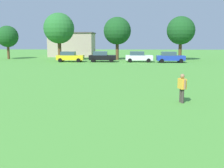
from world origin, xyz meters
TOP-DOWN VIEW (x-y plane):
  - ground_plane at (0.00, 30.00)m, footprint 160.00×160.00m
  - adult_bystander at (7.85, 14.97)m, footprint 0.42×0.74m
  - parked_car_yellow_0 at (-4.18, 44.32)m, footprint 4.30×2.02m
  - parked_car_black_1 at (1.00, 44.60)m, footprint 4.30×2.02m
  - parked_car_white_2 at (6.86, 44.52)m, footprint 4.30×2.02m
  - parked_car_blue_3 at (11.76, 43.76)m, footprint 4.30×2.02m
  - tree_far_left at (-17.07, 50.96)m, footprint 3.95×3.95m
  - tree_left at (-6.54, 47.35)m, footprint 5.18×5.18m
  - tree_right at (3.30, 49.76)m, footprint 4.84×4.84m
  - tree_far_right at (14.33, 49.28)m, footprint 4.87×4.87m
  - house_left at (-6.80, 60.58)m, footprint 9.56×7.73m

SIDE VIEW (x-z plane):
  - ground_plane at x=0.00m, z-range 0.00..0.00m
  - parked_car_yellow_0 at x=-4.18m, z-range 0.02..1.70m
  - parked_car_black_1 at x=1.00m, z-range 0.02..1.70m
  - parked_car_white_2 at x=6.86m, z-range 0.02..1.70m
  - parked_car_blue_3 at x=11.76m, z-range 0.02..1.70m
  - adult_bystander at x=7.85m, z-range 0.15..1.75m
  - house_left at x=-6.80m, z-range 0.01..5.16m
  - tree_far_left at x=-17.07m, z-range 1.08..7.23m
  - tree_right at x=3.30m, z-range 1.32..8.87m
  - tree_far_right at x=14.33m, z-range 1.33..8.91m
  - tree_left at x=-6.54m, z-range 1.41..9.48m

